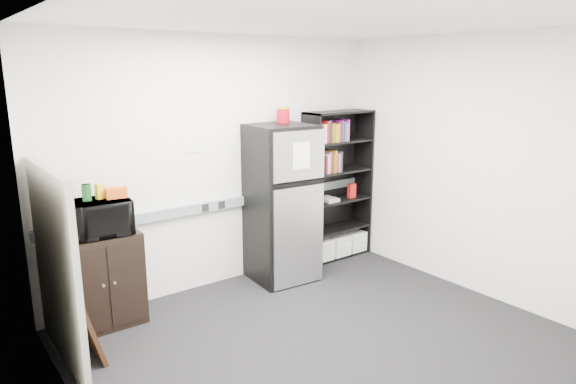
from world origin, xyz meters
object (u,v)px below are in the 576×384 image
(cubicle_partition, at_px, (56,268))
(refrigerator, at_px, (281,203))
(bookshelf, at_px, (337,187))
(cabinet, at_px, (101,280))
(microwave, at_px, (96,218))

(cubicle_partition, height_order, refrigerator, refrigerator)
(refrigerator, bearing_deg, bookshelf, 12.78)
(cabinet, height_order, refrigerator, refrigerator)
(bookshelf, xyz_separation_m, cubicle_partition, (-3.43, -0.49, -0.10))
(cabinet, xyz_separation_m, microwave, (0.00, -0.02, 0.60))
(bookshelf, bearing_deg, cubicle_partition, -171.94)
(cubicle_partition, xyz_separation_m, refrigerator, (2.45, 0.34, 0.07))
(microwave, height_order, refrigerator, refrigerator)
(bookshelf, bearing_deg, microwave, -178.45)
(cubicle_partition, bearing_deg, cabinet, 42.99)
(bookshelf, relative_size, refrigerator, 1.05)
(refrigerator, bearing_deg, cabinet, -177.89)
(cubicle_partition, distance_m, microwave, 0.65)
(microwave, bearing_deg, refrigerator, 1.97)
(bookshelf, height_order, cubicle_partition, bookshelf)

